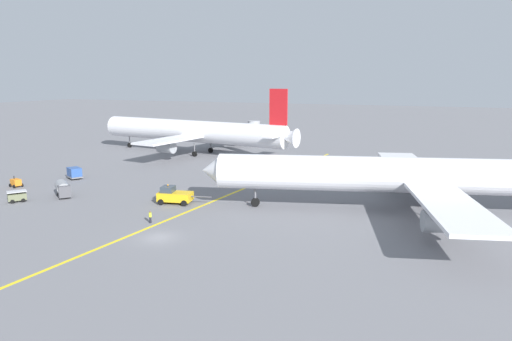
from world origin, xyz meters
The scene contains 11 objects.
ground_plane centered at (0.00, 0.00, 0.00)m, with size 600.00×600.00×0.00m, color slate.
taxiway_stripe centered at (-2.48, 10.00, 0.00)m, with size 0.50×120.00×0.01m, color yellow.
airliner_at_gate_left centered at (-27.80, 57.32, 5.65)m, with size 58.73×41.28×16.52m.
airliner_being_pushed centered at (26.73, 22.68, 5.22)m, with size 57.83×48.11×15.50m.
pushback_tug centered at (-6.54, 14.12, 1.25)m, with size 8.39×3.73×2.95m.
gse_baggage_cart_trailing centered at (-29.57, 5.85, 0.86)m, with size 2.89×3.13×1.71m.
gse_container_dolly_flat centered at (-33.58, 22.35, 1.17)m, with size 3.87×3.48×2.15m.
gse_fuel_bowser_stubby centered at (-25.45, 11.08, 1.33)m, with size 4.99×4.54×2.40m.
gse_gpu_cart_small centered at (-38.25, 13.21, 0.79)m, with size 2.46×2.13×1.90m.
ground_crew_marshaller_foreground centered at (-4.24, 4.44, 0.86)m, with size 0.36×0.36×1.65m.
jet_bridge centered at (-22.93, 82.33, 4.02)m, with size 6.46×20.84×5.79m.
Camera 1 is at (30.44, -44.65, 18.65)m, focal length 32.48 mm.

